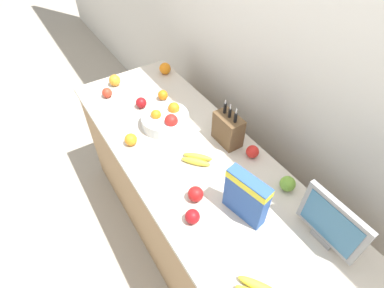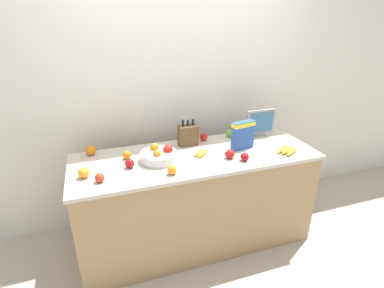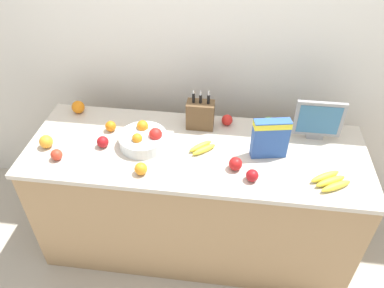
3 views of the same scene
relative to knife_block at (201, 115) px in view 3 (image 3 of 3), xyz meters
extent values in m
plane|color=#B2A899|center=(0.00, -0.23, -0.99)|extent=(14.00, 14.00, 0.00)
cube|color=silver|center=(0.00, 0.35, 0.31)|extent=(9.00, 0.06, 2.60)
cube|color=tan|center=(0.00, -0.23, -0.56)|extent=(2.04, 0.70, 0.86)
cube|color=beige|center=(0.00, -0.23, -0.11)|extent=(2.07, 0.73, 0.03)
cube|color=brown|center=(0.00, 0.00, 0.00)|extent=(0.17, 0.10, 0.18)
cylinder|color=black|center=(-0.05, 0.00, 0.12)|extent=(0.02, 0.02, 0.06)
cube|color=silver|center=(-0.05, 0.00, 0.16)|extent=(0.01, 0.00, 0.02)
cylinder|color=black|center=(0.00, 0.00, 0.12)|extent=(0.02, 0.02, 0.05)
cube|color=silver|center=(0.00, 0.00, 0.16)|extent=(0.01, 0.00, 0.03)
cylinder|color=black|center=(0.05, 0.00, 0.12)|extent=(0.02, 0.02, 0.06)
cube|color=silver|center=(0.05, 0.00, 0.16)|extent=(0.01, 0.00, 0.04)
cube|color=gray|center=(0.72, -0.03, -0.08)|extent=(0.10, 0.03, 0.03)
cube|color=gray|center=(0.72, -0.03, 0.05)|extent=(0.29, 0.02, 0.24)
cube|color=#33668C|center=(0.72, -0.04, 0.05)|extent=(0.25, 0.00, 0.19)
cube|color=#2D56A8|center=(0.43, -0.23, 0.03)|extent=(0.22, 0.10, 0.25)
cube|color=yellow|center=(0.43, -0.23, 0.13)|extent=(0.22, 0.10, 0.04)
cylinder|color=silver|center=(-0.33, -0.23, -0.06)|extent=(0.29, 0.29, 0.07)
sphere|color=red|center=(-0.25, -0.23, -0.01)|extent=(0.08, 0.08, 0.08)
sphere|color=orange|center=(-0.34, -0.16, -0.01)|extent=(0.07, 0.07, 0.07)
sphere|color=orange|center=(-0.35, -0.28, -0.01)|extent=(0.06, 0.06, 0.06)
ellipsoid|color=yellow|center=(0.05, -0.25, -0.08)|extent=(0.15, 0.13, 0.04)
ellipsoid|color=yellow|center=(0.02, -0.22, -0.08)|extent=(0.14, 0.14, 0.04)
ellipsoid|color=yellow|center=(0.78, -0.46, -0.07)|extent=(0.18, 0.13, 0.04)
ellipsoid|color=yellow|center=(0.76, -0.43, -0.07)|extent=(0.18, 0.13, 0.04)
ellipsoid|color=yellow|center=(0.74, -0.40, -0.07)|extent=(0.18, 0.13, 0.04)
sphere|color=red|center=(-0.80, -0.43, -0.06)|extent=(0.07, 0.07, 0.07)
sphere|color=red|center=(0.24, -0.38, -0.06)|extent=(0.08, 0.08, 0.08)
sphere|color=#6B9E33|center=(0.44, 0.04, -0.05)|extent=(0.08, 0.08, 0.08)
sphere|color=#A31419|center=(0.34, -0.46, -0.06)|extent=(0.07, 0.07, 0.07)
sphere|color=red|center=(0.17, 0.04, -0.06)|extent=(0.07, 0.07, 0.07)
sphere|color=#A31419|center=(-0.57, -0.28, -0.06)|extent=(0.07, 0.07, 0.07)
sphere|color=orange|center=(-0.28, -0.48, -0.06)|extent=(0.07, 0.07, 0.07)
sphere|color=orange|center=(-0.85, 0.05, -0.05)|extent=(0.09, 0.09, 0.09)
sphere|color=orange|center=(-0.90, -0.33, -0.05)|extent=(0.08, 0.08, 0.08)
sphere|color=orange|center=(-0.57, -0.12, -0.06)|extent=(0.07, 0.07, 0.07)
camera|label=1|loc=(0.95, -0.85, 1.14)|focal=28.00mm
camera|label=2|loc=(-0.76, -2.38, 1.01)|focal=28.00mm
camera|label=3|loc=(0.20, -1.95, 1.37)|focal=35.00mm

